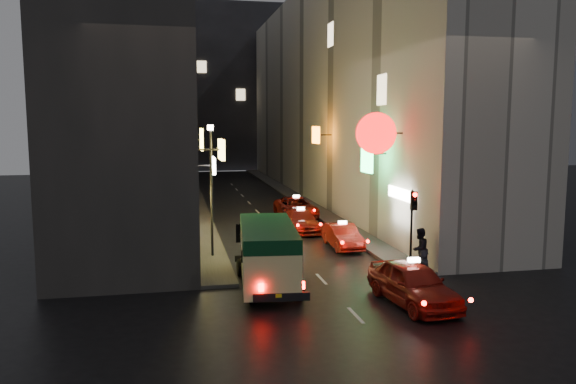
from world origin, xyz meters
TOP-DOWN VIEW (x-y plane):
  - ground at (0.00, 0.00)m, footprint 120.00×120.00m
  - building_left at (-8.00, 33.99)m, footprint 7.38×52.00m
  - building_right at (8.00, 33.99)m, footprint 8.35×52.00m
  - building_far at (0.00, 66.00)m, footprint 30.00×10.00m
  - sidewalk_left at (-4.25, 34.00)m, footprint 1.50×52.00m
  - sidewalk_right at (4.25, 34.00)m, footprint 1.50×52.00m
  - minibus at (-2.39, 7.81)m, footprint 2.63×6.02m
  - taxi_near at (2.38, 4.70)m, footprint 2.89×5.87m
  - taxi_second at (2.58, 13.94)m, footprint 1.90×4.59m
  - taxi_third at (1.46, 18.74)m, footprint 1.94×4.70m
  - taxi_far at (2.24, 23.54)m, footprint 2.30×5.11m
  - pedestrian_crossing at (3.30, 5.78)m, footprint 0.58×0.73m
  - pedestrian_sidewalk at (4.37, 8.50)m, footprint 0.93×0.84m
  - traffic_light at (4.00, 8.47)m, footprint 0.26×0.43m
  - lamp_post at (-4.20, 13.00)m, footprint 0.28×0.28m

SIDE VIEW (x-z plane):
  - ground at x=0.00m, z-range 0.00..0.00m
  - sidewalk_left at x=-4.25m, z-range 0.00..0.15m
  - sidewalk_right at x=4.25m, z-range 0.00..0.15m
  - taxi_second at x=2.58m, z-range -0.08..1.54m
  - taxi_third at x=1.46m, z-range -0.08..1.58m
  - taxi_far at x=2.24m, z-range -0.08..1.68m
  - taxi_near at x=2.38m, z-range -0.08..1.89m
  - pedestrian_crossing at x=3.30m, z-range 0.00..1.92m
  - pedestrian_sidewalk at x=4.37m, z-range 0.15..2.24m
  - minibus at x=-2.39m, z-range 0.33..2.84m
  - traffic_light at x=4.00m, z-range 0.94..4.44m
  - lamp_post at x=-4.20m, z-range 0.61..6.84m
  - building_left at x=-8.00m, z-range 0.00..18.00m
  - building_right at x=8.00m, z-range 0.00..18.00m
  - building_far at x=0.00m, z-range 0.00..22.00m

